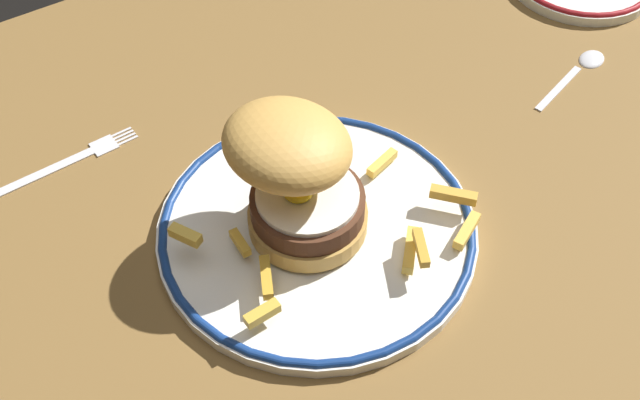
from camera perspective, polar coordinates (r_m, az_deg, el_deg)
The scene contains 6 objects.
ground_plane at distance 72.64cm, azimuth -1.74°, elevation -1.74°, with size 145.68×87.99×4.00cm, color brown.
dinner_plate at distance 68.69cm, azimuth 0.00°, elevation -2.04°, with size 29.01×29.01×1.60cm.
burger at distance 63.89cm, azimuth -1.78°, elevation 2.01°, with size 13.80×13.97×12.33cm.
fries_pile at distance 65.65cm, azimuth 3.03°, elevation -2.74°, with size 25.33×15.12×2.94cm.
fork at distance 79.08cm, azimuth -18.13°, elevation 2.95°, with size 14.44×2.28×0.36cm.
spoon at distance 90.90cm, azimuth 19.20°, elevation 9.83°, with size 13.25×5.33×0.90cm.
Camera 1 is at (-23.45, -38.93, 54.66)cm, focal length 42.47 mm.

